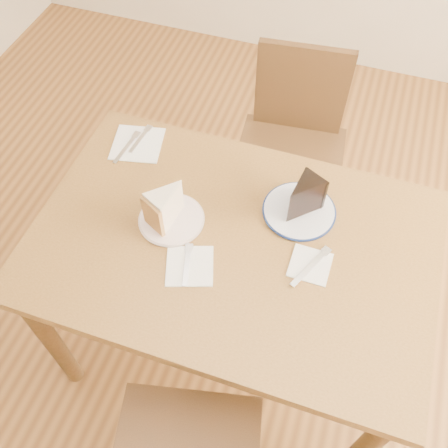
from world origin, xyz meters
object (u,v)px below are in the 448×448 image
at_px(carrot_cake, 169,205).
at_px(chocolate_cake, 301,200).
at_px(table, 232,258).
at_px(chair_far, 291,147).
at_px(plate_cream, 172,219).
at_px(plate_navy, 299,211).

bearing_deg(carrot_cake, chocolate_cake, 48.73).
distance_m(table, chair_far, 0.71).
bearing_deg(table, chocolate_cake, 45.15).
distance_m(carrot_cake, chocolate_cake, 0.39).
bearing_deg(plate_cream, chocolate_cake, 22.61).
distance_m(plate_cream, chocolate_cake, 0.40).
height_order(plate_cream, carrot_cake, carrot_cake).
relative_size(plate_cream, chocolate_cake, 1.66).
bearing_deg(table, carrot_cake, 175.18).
xyz_separation_m(table, carrot_cake, (-0.20, 0.02, 0.17)).
relative_size(table, carrot_cake, 10.58).
relative_size(table, chocolate_cake, 10.33).
height_order(table, plate_navy, plate_navy).
distance_m(plate_cream, plate_navy, 0.39).
xyz_separation_m(carrot_cake, chocolate_cake, (0.37, 0.14, -0.00)).
xyz_separation_m(plate_cream, plate_navy, (0.36, 0.16, 0.00)).
bearing_deg(chocolate_cake, plate_cream, 49.47).
height_order(table, carrot_cake, carrot_cake).
xyz_separation_m(table, chocolate_cake, (0.16, 0.16, 0.17)).
height_order(chair_far, chocolate_cake, chair_far).
bearing_deg(carrot_cake, table, 22.33).
bearing_deg(chair_far, carrot_cake, 64.32).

